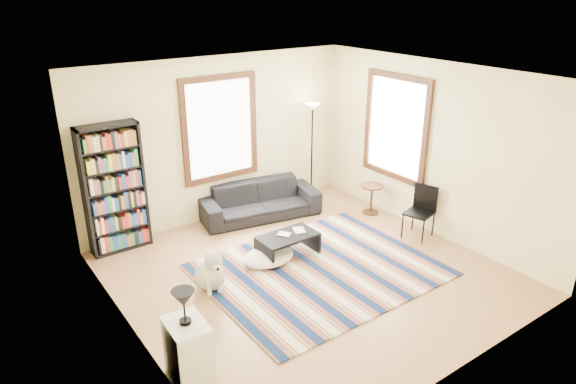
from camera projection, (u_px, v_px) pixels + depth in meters
floor at (308, 276)px, 7.39m from camera, size 5.00×5.00×0.10m
ceiling at (312, 73)px, 6.29m from camera, size 5.00×5.00×0.10m
wall_back at (218, 139)px, 8.76m from camera, size 5.00×0.10×2.80m
wall_front at (473, 261)px, 4.92m from camera, size 5.00×0.10×2.80m
wall_left at (121, 233)px, 5.47m from camera, size 0.10×5.00×2.80m
wall_right at (435, 149)px, 8.21m from camera, size 0.10×5.00×2.80m
window_back at (220, 129)px, 8.62m from camera, size 1.20×0.06×1.60m
window_right at (396, 127)px, 8.70m from camera, size 0.06×1.20×1.60m
rug at (319, 270)px, 7.45m from camera, size 3.24×2.59×0.02m
sofa at (260, 200)px, 9.06m from camera, size 2.21×1.20×0.61m
bookshelf at (114, 189)px, 7.71m from camera, size 0.90×0.30×2.00m
coffee_table at (288, 246)px, 7.77m from camera, size 1.03×0.82×0.36m
book_a at (282, 236)px, 7.64m from camera, size 0.24×0.23×0.02m
book_b at (294, 231)px, 7.81m from camera, size 0.24×0.27×0.02m
floor_cushion at (268, 256)px, 7.62m from camera, size 0.98×0.87×0.20m
floor_lamp at (312, 153)px, 9.57m from camera, size 0.39×0.39×1.86m
side_table at (371, 199)px, 9.20m from camera, size 0.50×0.50×0.54m
folding_chair at (419, 213)px, 8.27m from camera, size 0.51×0.50×0.86m
white_cabinet at (188, 351)px, 5.29m from camera, size 0.41×0.52×0.70m
table_lamp at (184, 307)px, 5.09m from camera, size 0.32×0.32×0.38m
dog at (209, 268)px, 6.91m from camera, size 0.54×0.69×0.63m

